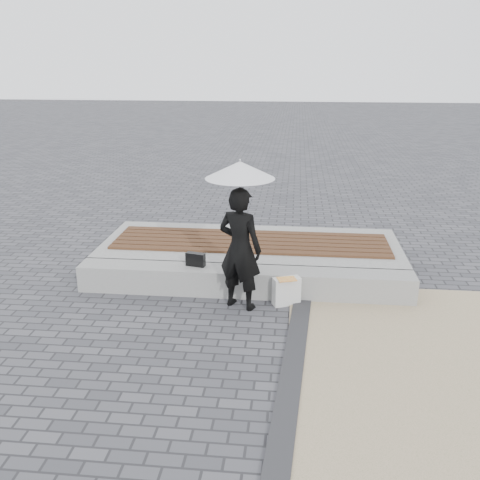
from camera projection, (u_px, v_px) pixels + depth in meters
name	position (u px, v px, depth m)	size (l,w,h in m)	color
ground	(231.00, 347.00, 6.57)	(80.00, 80.00, 0.00)	#4B4A4F
edging_band	(292.00, 372.00, 6.02)	(0.25, 5.20, 0.04)	#2B2B2E
seating_ledge	(244.00, 281.00, 8.02)	(5.00, 0.45, 0.40)	gray
timber_platform	(251.00, 254.00, 9.15)	(5.00, 2.00, 0.40)	#9D9D98
timber_decking	(251.00, 241.00, 9.08)	(4.60, 1.20, 0.04)	#51331B
woman	(240.00, 249.00, 7.38)	(0.64, 0.42, 1.74)	black
parasol	(240.00, 170.00, 7.03)	(0.93, 0.93, 1.19)	#A5A6AA
handbag	(196.00, 259.00, 8.03)	(0.29, 0.10, 0.21)	black
canvas_tote	(286.00, 291.00, 7.66)	(0.39, 0.16, 0.41)	silver
magazine	(287.00, 279.00, 7.55)	(0.26, 0.19, 0.01)	red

